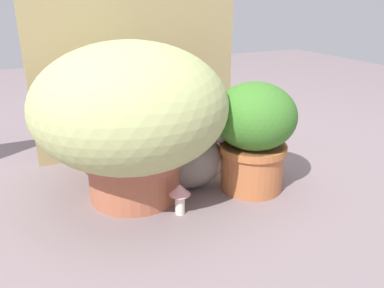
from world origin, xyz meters
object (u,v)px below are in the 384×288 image
(leafy_planter, at_px, (254,132))
(cat, at_px, (192,156))
(grass_planter, at_px, (131,112))
(mushroom_ornament_pink, at_px, (180,194))

(leafy_planter, bearing_deg, cat, 153.06)
(grass_planter, xyz_separation_m, cat, (0.21, -0.02, -0.19))
(leafy_planter, relative_size, mushroom_ornament_pink, 3.72)
(leafy_planter, distance_m, mushroom_ornament_pink, 0.35)
(cat, distance_m, mushroom_ornament_pink, 0.20)
(mushroom_ornament_pink, bearing_deg, grass_planter, 117.25)
(cat, bearing_deg, mushroom_ornament_pink, -126.28)
(grass_planter, relative_size, leafy_planter, 1.64)
(cat, xyz_separation_m, mushroom_ornament_pink, (-0.12, -0.16, -0.05))
(grass_planter, distance_m, leafy_planter, 0.44)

